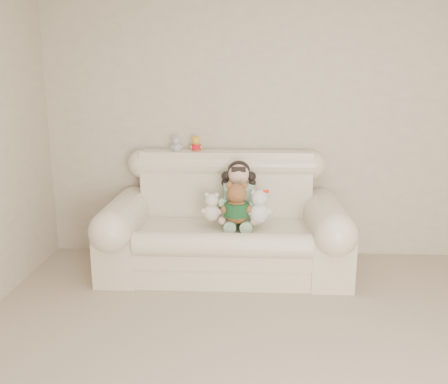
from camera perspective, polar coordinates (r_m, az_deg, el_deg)
wall_back at (r=4.46m, az=7.50°, el=8.63°), size 4.50×0.00×4.50m
sofa at (r=4.10m, az=0.07°, el=-2.87°), size 2.10×0.95×1.03m
seated_child at (r=4.12m, az=1.77°, el=-0.05°), size 0.39×0.46×0.57m
brown_teddy at (r=3.90m, az=1.53°, el=-0.84°), size 0.30×0.26×0.41m
white_cat at (r=3.92m, az=4.27°, el=-1.31°), size 0.27×0.24×0.34m
cream_teddy at (r=3.97m, az=-1.48°, el=-1.48°), size 0.21×0.18×0.29m
yellow_mini_bear at (r=4.35m, az=-3.36°, el=5.93°), size 0.14×0.13×0.18m
grey_mini_plush at (r=4.36m, az=-5.72°, el=5.90°), size 0.14×0.12×0.18m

